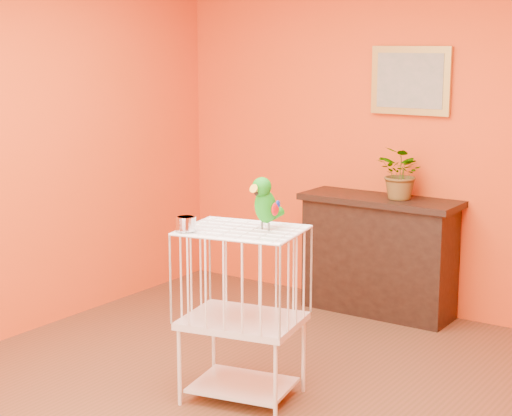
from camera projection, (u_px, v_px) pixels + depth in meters
The scene contains 8 objects.
ground at pixel (236, 409), 4.80m from camera, with size 4.50×4.50×0.00m, color brown.
room_shell at pixel (235, 128), 4.50m from camera, with size 4.50×4.50×4.50m.
console_cabinet at pixel (378, 255), 6.44m from camera, with size 1.20×0.43×0.89m.
potted_plant at pixel (404, 178), 6.26m from camera, with size 0.35×0.39×0.30m, color #26722D.
framed_picture at pixel (410, 81), 6.27m from camera, with size 0.62×0.04×0.50m.
birdcage at pixel (242, 312), 4.86m from camera, with size 0.73×0.62×1.00m.
feed_cup at pixel (186, 224), 4.70m from camera, with size 0.11×0.11×0.08m, color silver.
parrot at pixel (265, 203), 4.73m from camera, with size 0.15×0.27×0.30m.
Camera 1 is at (2.62, -3.66, 2.03)m, focal length 60.00 mm.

